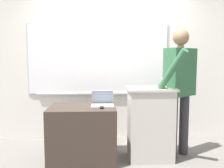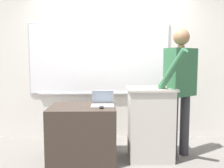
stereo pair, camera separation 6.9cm
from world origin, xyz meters
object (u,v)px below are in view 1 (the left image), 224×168
at_px(laptop, 103,101).
at_px(computer_mouse_by_laptop, 102,107).
at_px(wireless_keyboard, 152,88).
at_px(person_presenter, 180,83).
at_px(side_desk, 83,133).
at_px(lectern_podium, 150,123).

distance_m(laptop, computer_mouse_by_laptop, 0.23).
bearing_deg(computer_mouse_by_laptop, wireless_keyboard, 6.64).
xyz_separation_m(person_presenter, laptop, (-1.06, 0.04, -0.24)).
height_order(side_desk, laptop, laptop).
bearing_deg(lectern_podium, side_desk, 179.71).
bearing_deg(laptop, wireless_keyboard, -13.21).
distance_m(person_presenter, computer_mouse_by_laptop, 1.12).
bearing_deg(computer_mouse_by_laptop, lectern_podium, 11.77).
xyz_separation_m(side_desk, computer_mouse_by_laptop, (0.26, -0.14, 0.38)).
relative_size(side_desk, computer_mouse_by_laptop, 8.84).
bearing_deg(lectern_podium, person_presenter, 6.99).
xyz_separation_m(side_desk, laptop, (0.27, 0.09, 0.42)).
height_order(side_desk, wireless_keyboard, wireless_keyboard).
distance_m(person_presenter, laptop, 1.09).
xyz_separation_m(lectern_podium, person_presenter, (0.41, 0.05, 0.54)).
relative_size(lectern_podium, person_presenter, 0.55).
xyz_separation_m(lectern_podium, side_desk, (-0.92, 0.00, -0.13)).
relative_size(person_presenter, laptop, 5.71).
relative_size(lectern_podium, wireless_keyboard, 2.49).
distance_m(person_presenter, wireless_keyboard, 0.43).
bearing_deg(laptop, person_presenter, -2.25).
distance_m(wireless_keyboard, computer_mouse_by_laptop, 0.71).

